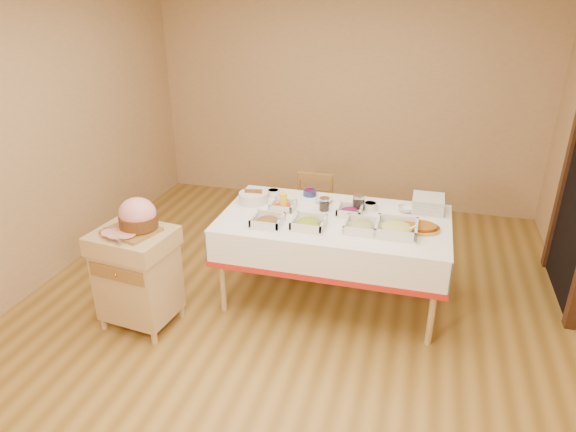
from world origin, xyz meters
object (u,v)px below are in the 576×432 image
Objects in this scene: bread_basket at (253,197)px; brass_platter at (418,227)px; mustard_bottle at (284,201)px; preserve_jar_left at (324,205)px; plate_stack at (428,204)px; dining_chair at (312,217)px; preserve_jar_right at (358,203)px; ham_on_board at (137,217)px; dining_table at (334,235)px; butcher_cart at (137,273)px.

bread_basket is 0.76× the size of brass_platter.
mustard_bottle is 0.73× the size of bread_basket.
plate_stack reaches higher than preserve_jar_left.
dining_chair is 2.55× the size of brass_platter.
dining_chair is 3.28× the size of plate_stack.
dining_chair is 0.80m from preserve_jar_right.
ham_on_board is 2.19× the size of mustard_bottle.
butcher_cart is (-1.38, -0.75, -0.14)m from dining_table.
mustard_bottle is (-0.60, -0.16, 0.02)m from preserve_jar_right.
bread_basket is (-0.89, -0.08, -0.01)m from preserve_jar_right.
preserve_jar_left is at bearing 131.98° from dining_table.
plate_stack is at bearing 14.95° from preserve_jar_left.
preserve_jar_left is 0.85m from plate_stack.
preserve_jar_right is at bearing 153.27° from brass_platter.
brass_platter is at bearing -36.35° from dining_chair.
butcher_cart is 1.85m from preserve_jar_right.
dining_chair reaches higher than dining_table.
preserve_jar_left is 0.83× the size of preserve_jar_right.
ham_on_board reaches higher than dining_chair.
butcher_cart is 3.24× the size of bread_basket.
dining_chair is at bearing 135.92° from preserve_jar_right.
bread_basket is at bearing 53.32° from butcher_cart.
ham_on_board reaches higher than brass_platter.
bread_basket is at bearing -174.99° from preserve_jar_right.
bread_basket is at bearing 164.07° from mustard_bottle.
ham_on_board is at bearing -148.48° from preserve_jar_right.
mustard_bottle is at bearing 39.98° from butcher_cart.
dining_table is at bearing -5.49° from mustard_bottle.
mustard_bottle is (-0.33, -0.08, 0.03)m from preserve_jar_left.
brass_platter is (-0.06, -0.39, -0.04)m from plate_stack.
dining_chair is 3.33× the size of bread_basket.
butcher_cart is 0.46m from ham_on_board.
dining_table is at bearing -48.02° from preserve_jar_left.
ham_on_board reaches higher than plate_stack.
dining_table is 0.78m from dining_chair.
preserve_jar_left reaches higher than brass_platter.
ham_on_board is 3.57× the size of preserve_jar_left.
ham_on_board is 2.31m from plate_stack.
butcher_cart is 3.19× the size of plate_stack.
ham_on_board is 1.49m from preserve_jar_left.
mustard_bottle is at bearing -98.93° from dining_chair.
bread_basket is at bearing -125.09° from dining_chair.
ham_on_board is 1.59× the size of bread_basket.
dining_table is 0.82m from plate_stack.
dining_table is 5.61× the size of brass_platter.
mustard_bottle reaches higher than dining_chair.
bread_basket reaches higher than butcher_cart.
mustard_bottle is at bearing 40.06° from ham_on_board.
bread_basket is (-0.39, -0.56, 0.38)m from dining_chair.
brass_platter is (1.09, -0.09, -0.06)m from mustard_bottle.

